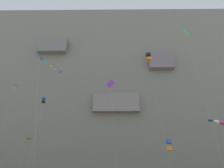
% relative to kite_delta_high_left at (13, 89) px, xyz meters
% --- Properties ---
extents(cliff_face, '(180.00, 26.66, 79.00)m').
position_rel_kite_delta_high_left_xyz_m(cliff_face, '(23.89, 38.36, 18.51)').
color(cliff_face, slate).
rests_on(cliff_face, ground).
extents(kite_delta_high_left, '(1.56, 1.80, 21.75)m').
position_rel_kite_delta_high_left_xyz_m(kite_delta_high_left, '(0.00, 0.00, 0.00)').
color(kite_delta_high_left, white).
rests_on(kite_delta_high_left, ground).
extents(kite_box_low_left, '(1.19, 4.03, 20.16)m').
position_rel_kite_delta_high_left_xyz_m(kite_box_low_left, '(6.35, 2.77, -1.65)').
color(kite_box_low_left, blue).
rests_on(kite_box_low_left, ground).
extents(kite_delta_high_right, '(2.03, 5.36, 10.09)m').
position_rel_kite_delta_high_left_xyz_m(kite_delta_high_right, '(3.29, 4.55, -11.27)').
color(kite_delta_high_right, '#8CCC33').
rests_on(kite_delta_high_right, ground).
extents(kite_diamond_far_right, '(3.01, 4.62, 26.19)m').
position_rel_kite_delta_high_left_xyz_m(kite_diamond_far_right, '(22.23, 4.94, 3.44)').
color(kite_diamond_far_right, purple).
rests_on(kite_diamond_far_right, ground).
extents(kite_diamond_front_field, '(1.84, 1.95, 29.95)m').
position_rel_kite_delta_high_left_xyz_m(kite_diamond_front_field, '(37.54, -9.48, 6.96)').
color(kite_diamond_front_field, green).
rests_on(kite_diamond_front_field, ground).
extents(kite_box_low_right, '(1.26, 5.83, 34.80)m').
position_rel_kite_delta_high_left_xyz_m(kite_box_low_right, '(32.98, 5.22, 12.64)').
color(kite_box_low_right, black).
rests_on(kite_box_low_right, ground).
extents(kite_banner_near_cliff, '(2.83, 5.50, 21.46)m').
position_rel_kite_delta_high_left_xyz_m(kite_banner_near_cliff, '(11.57, -9.34, -0.83)').
color(kite_banner_near_cliff, black).
rests_on(kite_banner_near_cliff, ground).
extents(kite_windsock_far_left, '(5.83, 6.44, 12.33)m').
position_rel_kite_delta_high_left_xyz_m(kite_windsock_far_left, '(43.06, -3.94, -9.16)').
color(kite_windsock_far_left, white).
rests_on(kite_windsock_far_left, ground).
extents(kite_box_low_center, '(1.19, 2.52, 9.61)m').
position_rel_kite_delta_high_left_xyz_m(kite_box_low_center, '(33.65, -0.20, -12.40)').
color(kite_box_low_center, blue).
rests_on(kite_box_low_center, ground).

